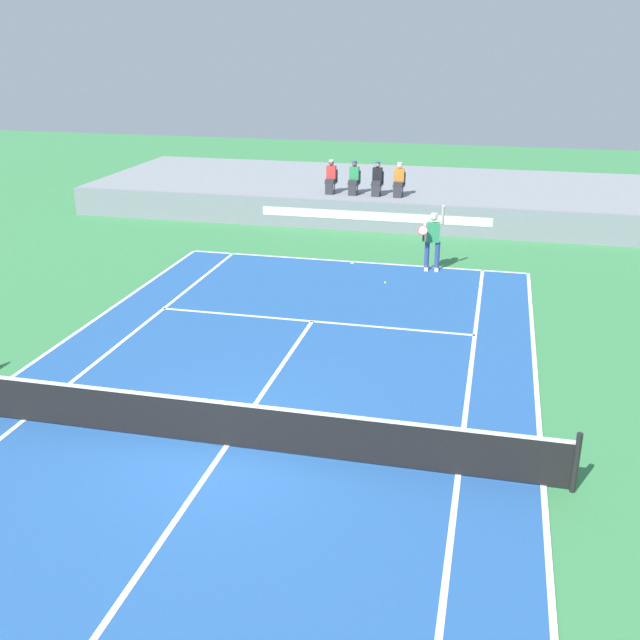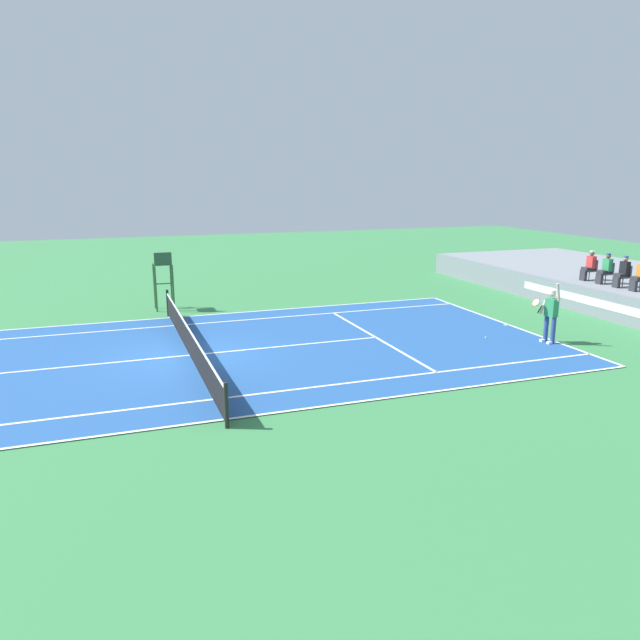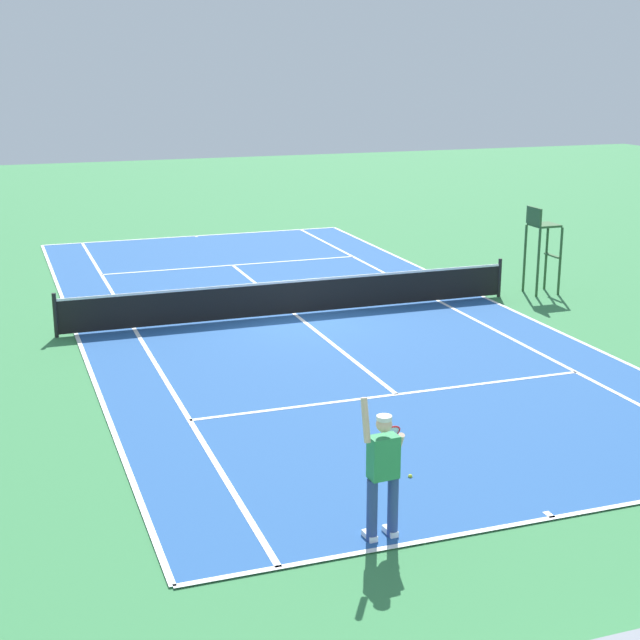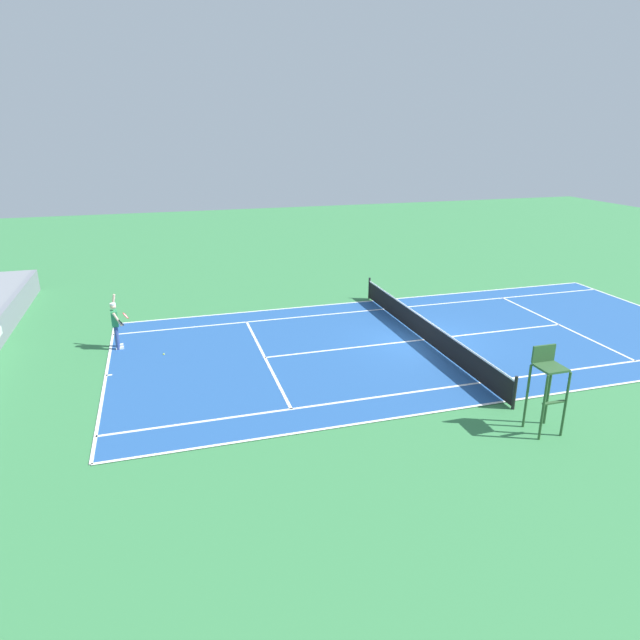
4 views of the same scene
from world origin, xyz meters
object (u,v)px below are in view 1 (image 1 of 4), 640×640
(tennis_ball, at_px, (385,283))
(tennis_player, at_px, (433,240))
(spectator_seated_1, at_px, (354,178))
(spectator_seated_3, at_px, (399,180))
(spectator_seated_0, at_px, (331,177))
(spectator_seated_2, at_px, (377,179))

(tennis_ball, bearing_deg, tennis_player, 54.11)
(spectator_seated_1, relative_size, spectator_seated_3, 1.00)
(spectator_seated_0, bearing_deg, spectator_seated_2, 0.00)
(tennis_player, bearing_deg, tennis_ball, -125.89)
(spectator_seated_2, distance_m, tennis_ball, 7.72)
(tennis_player, distance_m, tennis_ball, 2.24)
(spectator_seated_1, relative_size, tennis_player, 0.61)
(spectator_seated_1, bearing_deg, tennis_player, -57.95)
(spectator_seated_3, height_order, tennis_ball, spectator_seated_3)
(spectator_seated_0, xyz_separation_m, spectator_seated_2, (1.81, 0.00, 0.00))
(spectator_seated_0, relative_size, spectator_seated_2, 1.00)
(spectator_seated_0, distance_m, spectator_seated_1, 0.91)
(tennis_player, bearing_deg, spectator_seated_3, 107.89)
(spectator_seated_0, height_order, spectator_seated_3, same)
(spectator_seated_1, bearing_deg, spectator_seated_2, 0.00)
(spectator_seated_1, relative_size, tennis_ball, 18.60)
(spectator_seated_0, bearing_deg, spectator_seated_3, 0.00)
(spectator_seated_0, relative_size, spectator_seated_3, 1.00)
(spectator_seated_2, bearing_deg, spectator_seated_0, 180.00)
(spectator_seated_0, bearing_deg, tennis_player, -51.90)
(tennis_ball, bearing_deg, spectator_seated_2, 101.53)
(spectator_seated_3, xyz_separation_m, tennis_player, (1.85, -5.74, -0.71))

